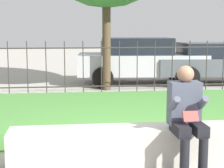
{
  "coord_description": "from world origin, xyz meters",
  "views": [
    {
      "loc": [
        -0.81,
        -4.57,
        1.74
      ],
      "look_at": [
        -0.11,
        1.53,
        0.83
      ],
      "focal_mm": 60.0,
      "sensor_mm": 36.0,
      "label": 1
    }
  ],
  "objects": [
    {
      "name": "person_seated_reader",
      "position": [
        0.6,
        -0.27,
        0.72
      ],
      "size": [
        0.42,
        0.73,
        1.3
      ],
      "color": "black",
      "rests_on": "ground_plane"
    },
    {
      "name": "iron_fence",
      "position": [
        -0.0,
        4.83,
        0.75
      ],
      "size": [
        6.9,
        0.03,
        1.43
      ],
      "color": "#332D28",
      "rests_on": "ground_plane"
    },
    {
      "name": "stone_bench",
      "position": [
        -0.13,
        0.0,
        0.22
      ],
      "size": [
        2.9,
        0.47,
        0.5
      ],
      "color": "#ADA89E",
      "rests_on": "ground_plane"
    },
    {
      "name": "car_parked_right",
      "position": [
        4.06,
        6.76,
        0.71
      ],
      "size": [
        4.56,
        1.95,
        1.3
      ],
      "rotation": [
        0.0,
        0.0,
        -0.04
      ],
      "color": "#4C5156",
      "rests_on": "ground_plane"
    },
    {
      "name": "grass_berm",
      "position": [
        0.0,
        2.43,
        0.13
      ],
      "size": [
        8.9,
        3.45,
        0.26
      ],
      "color": "#4C893D",
      "rests_on": "ground_plane"
    },
    {
      "name": "ground_plane",
      "position": [
        0.0,
        0.0,
        0.0
      ],
      "size": [
        60.0,
        60.0,
        0.0
      ],
      "primitive_type": "plane",
      "color": "#A8A399"
    },
    {
      "name": "car_parked_center",
      "position": [
        1.41,
        7.06,
        0.77
      ],
      "size": [
        4.08,
        2.24,
        1.46
      ],
      "rotation": [
        0.0,
        0.0,
        -0.09
      ],
      "color": "#B7B7BC",
      "rests_on": "ground_plane"
    }
  ]
}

